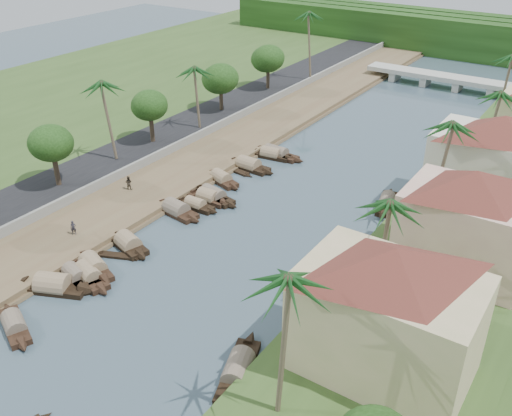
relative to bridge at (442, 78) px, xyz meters
The scene contains 44 objects.
ground 72.02m from the bridge, 90.00° to the right, with size 220.00×220.00×0.00m, color #3E515D.
left_bank 54.42m from the bridge, 107.10° to the right, with size 10.00×180.00×0.80m, color brown.
right_bank 55.37m from the bridge, 69.93° to the right, with size 16.00×180.00×1.20m, color #324C1E.
road 57.49m from the bridge, 115.23° to the right, with size 8.00×180.00×1.40m, color black.
retaining_wall 55.79m from the bridge, 111.23° to the right, with size 0.40×180.00×1.10m, color slate.
far_left_fill 72.84m from the bridge, 134.44° to the right, with size 45.00×220.00×1.35m, color #324C1E.
treeline 28.09m from the bridge, 90.00° to the left, with size 120.00×14.00×8.00m.
bridge is the anchor object (origin of this frame).
building_near 76.54m from the bridge, 75.61° to the right, with size 14.85×14.85×10.20m.
building_mid 61.51m from the bridge, 70.98° to the right, with size 14.11×14.11×9.70m.
building_far 48.15m from the bridge, 66.65° to the right, with size 15.59×15.59×10.20m.
sampan_0 85.77m from the bridge, 95.32° to the right, with size 7.23×4.23×1.95m.
sampan_1 80.68m from the bridge, 96.86° to the right, with size 8.61×5.21×2.50m.
sampan_2 77.66m from the bridge, 96.15° to the right, with size 7.90×3.76×2.07m.
sampan_3 78.50m from the bridge, 96.82° to the right, with size 6.94×3.15×1.89m.
sampan_4 76.56m from the bridge, 96.73° to the right, with size 7.97×4.31×2.23m.
sampan_5 71.89m from the bridge, 97.24° to the right, with size 7.33×3.75×2.28m.
sampan_6 64.01m from the bridge, 98.66° to the right, with size 7.97×2.90×2.32m.
sampan_7 61.74m from the bridge, 98.04° to the right, with size 6.43×1.56×1.77m.
sampan_8 59.56m from the bridge, 98.22° to the right, with size 6.79×1.90×2.12m.
sampan_9 58.77m from the bridge, 98.20° to the right, with size 8.46×3.22×2.12m.
sampan_10 55.04m from the bridge, 100.71° to the right, with size 7.44×3.80×2.05m.
sampan_11 49.94m from the bridge, 101.05° to the right, with size 8.18×2.25×2.32m.
sampan_12 44.51m from the bridge, 101.33° to the right, with size 9.15×2.12×2.16m.
sampan_13 45.29m from the bridge, 101.61° to the right, with size 7.62×2.43×2.07m.
sampan_14 80.04m from the bridge, 82.71° to the right, with size 4.61×9.21×2.22m.
sampan_15 67.79m from the bridge, 81.84° to the right, with size 3.76×6.93×1.89m.
sampan_16 49.53m from the bridge, 79.27° to the right, with size 3.30×8.21×2.00m.
canoe_1 73.58m from the bridge, 96.72° to the right, with size 5.37×2.97×0.88m.
canoe_2 51.77m from the bridge, 101.98° to the right, with size 6.32×1.62×0.91m.
palm_0 83.49m from the bridge, 79.57° to the right, with size 3.20×3.20×12.53m.
palm_1 70.34m from the bridge, 76.74° to the right, with size 3.20×3.20×11.47m.
palm_2 54.19m from the bridge, 73.64° to the right, with size 3.20×3.20×12.39m.
palm_3 38.75m from the bridge, 64.92° to the right, with size 3.20×3.20×11.10m.
palm_5 63.83m from the bridge, 112.34° to the right, with size 3.20×3.20×11.41m.
palm_6 49.51m from the bridge, 116.78° to the right, with size 3.20×3.20×10.24m.
palm_7 25.25m from the bridge, 53.17° to the right, with size 3.20×3.20×11.93m.
palm_8 26.73m from the bridge, 147.52° to the right, with size 3.20×3.20×13.30m.
tree_2 71.73m from the bridge, 109.59° to the right, with size 4.99×4.99×7.27m.
tree_3 56.83m from the bridge, 115.07° to the right, with size 4.82×4.82×7.09m.
tree_4 43.06m from the bridge, 124.09° to the right, with size 5.45×5.45×7.17m.
tree_5 32.78m from the bridge, 137.73° to the right, with size 5.41×5.41×7.38m.
person_near 74.83m from the bridge, 101.20° to the right, with size 0.56×0.37×1.53m, color #28262E.
person_far 65.20m from the bridge, 105.24° to the right, with size 0.81×0.63×1.67m, color #2F2921.
Camera 1 is at (28.45, -32.52, 31.27)m, focal length 40.00 mm.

